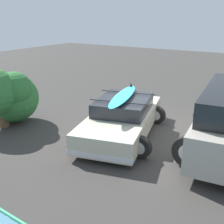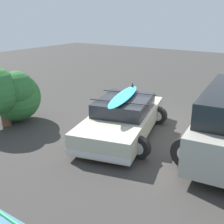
% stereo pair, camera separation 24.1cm
% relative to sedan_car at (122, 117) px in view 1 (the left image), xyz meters
% --- Properties ---
extents(ground_plane, '(44.00, 44.00, 0.02)m').
position_rel_sedan_car_xyz_m(ground_plane, '(-0.60, -0.68, -0.59)').
color(ground_plane, '#383533').
rests_on(ground_plane, ground).
extents(sedan_car, '(3.02, 4.62, 1.46)m').
position_rel_sedan_car_xyz_m(sedan_car, '(0.00, 0.00, 0.00)').
color(sedan_car, '#B7B29E').
rests_on(sedan_car, ground).
extents(bush_near_left, '(1.80, 2.48, 2.10)m').
position_rel_sedan_car_xyz_m(bush_near_left, '(3.75, 1.47, 0.56)').
color(bush_near_left, brown).
rests_on(bush_near_left, ground).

